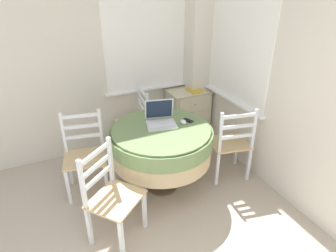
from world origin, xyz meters
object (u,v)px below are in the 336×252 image
at_px(computer_mouse, 183,122).
at_px(book_on_cabinet, 195,90).
at_px(cell_phone, 188,120).
at_px(dining_chair_camera_near, 112,197).
at_px(corner_cabinet, 188,114).
at_px(round_dining_table, 161,142).
at_px(dining_chair_near_back_window, 135,123).
at_px(dining_chair_left_flank, 85,155).
at_px(dining_chair_near_right_window, 231,144).
at_px(laptop, 161,119).

distance_m(computer_mouse, book_on_cabinet, 1.03).
distance_m(computer_mouse, cell_phone, 0.09).
xyz_separation_m(dining_chair_camera_near, book_on_cabinet, (1.55, 1.28, 0.30)).
bearing_deg(corner_cabinet, book_on_cabinet, -42.71).
xyz_separation_m(round_dining_table, dining_chair_near_back_window, (-0.02, 0.81, -0.14)).
relative_size(computer_mouse, dining_chair_left_flank, 0.10).
height_order(round_dining_table, dining_chair_near_right_window, dining_chair_near_right_window).
distance_m(round_dining_table, dining_chair_near_back_window, 0.82).
height_order(corner_cabinet, book_on_cabinet, book_on_cabinet).
bearing_deg(round_dining_table, dining_chair_left_flank, 157.46).
distance_m(dining_chair_camera_near, book_on_cabinet, 2.04).
xyz_separation_m(round_dining_table, dining_chair_near_right_window, (0.80, -0.15, -0.14)).
height_order(laptop, corner_cabinet, laptop).
bearing_deg(dining_chair_near_back_window, cell_phone, -65.09).
bearing_deg(corner_cabinet, dining_chair_left_flank, -159.85).
height_order(cell_phone, corner_cabinet, cell_phone).
xyz_separation_m(corner_cabinet, book_on_cabinet, (0.06, -0.06, 0.38)).
bearing_deg(dining_chair_left_flank, dining_chair_camera_near, -84.19).
bearing_deg(round_dining_table, dining_chair_camera_near, -146.34).
xyz_separation_m(laptop, dining_chair_near_back_window, (-0.06, 0.70, -0.36)).
distance_m(dining_chair_left_flank, corner_cabinet, 1.67).
bearing_deg(book_on_cabinet, dining_chair_left_flank, -162.41).
xyz_separation_m(dining_chair_near_back_window, dining_chair_left_flank, (-0.74, -0.49, 0.00)).
xyz_separation_m(dining_chair_left_flank, book_on_cabinet, (1.63, 0.52, 0.30)).
distance_m(dining_chair_near_back_window, dining_chair_left_flank, 0.89).
bearing_deg(cell_phone, dining_chair_near_back_window, 114.91).
xyz_separation_m(dining_chair_near_back_window, book_on_cabinet, (0.89, 0.03, 0.30)).
relative_size(laptop, dining_chair_camera_near, 0.40).
bearing_deg(laptop, computer_mouse, -25.92).
distance_m(laptop, dining_chair_near_right_window, 0.87).
bearing_deg(dining_chair_near_right_window, dining_chair_left_flank, 163.23).
xyz_separation_m(round_dining_table, laptop, (0.04, 0.11, 0.21)).
xyz_separation_m(cell_phone, book_on_cabinet, (0.54, 0.79, -0.01)).
distance_m(round_dining_table, laptop, 0.24).
relative_size(cell_phone, book_on_cabinet, 0.63).
bearing_deg(book_on_cabinet, round_dining_table, -136.46).
distance_m(round_dining_table, dining_chair_camera_near, 0.83).
height_order(laptop, dining_chair_near_right_window, laptop).
bearing_deg(laptop, corner_cabinet, 45.52).
bearing_deg(dining_chair_camera_near, dining_chair_near_back_window, 62.25).
bearing_deg(round_dining_table, cell_phone, 7.01).
bearing_deg(dining_chair_near_right_window, computer_mouse, 163.80).
bearing_deg(computer_mouse, round_dining_table, -179.54).
height_order(computer_mouse, dining_chair_near_right_window, dining_chair_near_right_window).
height_order(dining_chair_camera_near, book_on_cabinet, dining_chair_camera_near).
relative_size(corner_cabinet, book_on_cabinet, 3.40).
distance_m(dining_chair_near_right_window, dining_chair_camera_near, 1.51).
bearing_deg(book_on_cabinet, dining_chair_near_back_window, -178.36).
distance_m(laptop, book_on_cabinet, 1.10).
xyz_separation_m(laptop, dining_chair_left_flank, (-0.80, 0.21, -0.36)).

